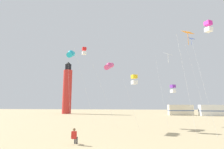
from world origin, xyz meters
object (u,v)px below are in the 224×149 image
object	(u,v)px
kite_diamond_orange	(188,36)
kite_diamond_white	(168,57)
lighthouse_distant	(67,89)
rv_van_white	(213,110)
kite_box_scarlet	(84,51)
kite_box_magenta	(208,27)
kite_box_gold	(134,80)
rv_van_cream	(180,110)
kite_flyer_standing	(74,136)
kite_tube_cyan	(71,54)
kite_tube_rainbow	(109,66)
kite_box_violet	(173,89)
kite_diamond_blue	(192,43)

from	to	relation	value
kite_diamond_orange	kite_diamond_white	world-z (taller)	kite_diamond_white
lighthouse_distant	rv_van_white	distance (m)	42.36
kite_diamond_orange	kite_box_scarlet	xyz separation A→B (m)	(-12.67, 10.25, 2.18)
kite_box_magenta	kite_diamond_orange	bearing A→B (deg)	-139.19
kite_diamond_orange	rv_van_white	distance (m)	37.90
kite_box_gold	rv_van_white	bearing A→B (deg)	55.37
rv_van_cream	kite_diamond_orange	bearing A→B (deg)	-104.41
kite_flyer_standing	kite_tube_cyan	size ratio (longest dim) A/B	0.11
kite_diamond_orange	rv_van_cream	bearing A→B (deg)	78.50
kite_diamond_orange	kite_tube_rainbow	distance (m)	11.87
kite_tube_rainbow	rv_van_cream	xyz separation A→B (m)	(15.70, 27.53, -6.86)
kite_box_gold	kite_box_scarlet	size ratio (longest dim) A/B	0.55
kite_flyer_standing	kite_box_violet	xyz separation A→B (m)	(9.86, 13.60, 4.50)
kite_flyer_standing	lighthouse_distant	world-z (taller)	lighthouse_distant
kite_box_scarlet	rv_van_white	bearing A→B (deg)	40.79
kite_diamond_blue	lighthouse_distant	bearing A→B (deg)	140.95
kite_flyer_standing	rv_van_cream	size ratio (longest dim) A/B	0.18
kite_box_gold	kite_diamond_blue	distance (m)	14.97
kite_box_violet	kite_tube_rainbow	distance (m)	9.76
kite_flyer_standing	kite_diamond_white	distance (m)	15.90
kite_flyer_standing	kite_tube_rainbow	bearing A→B (deg)	-86.27
kite_box_magenta	rv_van_white	bearing A→B (deg)	69.12
kite_diamond_orange	kite_tube_rainbow	size ratio (longest dim) A/B	1.07
kite_flyer_standing	rv_van_cream	world-z (taller)	rv_van_cream
kite_box_violet	kite_diamond_orange	distance (m)	11.23
kite_box_gold	kite_tube_rainbow	world-z (taller)	kite_tube_rainbow
kite_flyer_standing	rv_van_cream	xyz separation A→B (m)	(16.59, 38.95, 0.78)
kite_tube_rainbow	rv_van_white	world-z (taller)	kite_tube_rainbow
kite_box_violet	kite_box_magenta	xyz separation A→B (m)	(2.28, -8.08, 5.73)
kite_diamond_orange	kite_diamond_white	xyz separation A→B (m)	(-0.54, 7.23, 0.02)
kite_diamond_blue	kite_box_magenta	xyz separation A→B (m)	(-1.91, -11.67, -2.30)
kite_box_violet	kite_diamond_blue	bearing A→B (deg)	40.63
kite_tube_rainbow	kite_flyer_standing	bearing A→B (deg)	-94.44
kite_tube_cyan	kite_box_magenta	world-z (taller)	kite_box_magenta
kite_box_violet	kite_box_scarlet	bearing A→B (deg)	-178.77
kite_diamond_white	kite_box_violet	bearing A→B (deg)	71.43
kite_box_magenta	kite_tube_rainbow	bearing A→B (deg)	152.38
kite_flyer_standing	rv_van_white	size ratio (longest dim) A/B	0.18
kite_diamond_white	rv_van_cream	size ratio (longest dim) A/B	1.46
kite_diamond_orange	lighthouse_distant	size ratio (longest dim) A/B	0.57
kite_tube_cyan	kite_diamond_white	distance (m)	12.66
kite_diamond_white	kite_box_magenta	world-z (taller)	kite_box_magenta
kite_box_violet	kite_box_scarlet	distance (m)	14.55
kite_diamond_blue	lighthouse_distant	world-z (taller)	lighthouse_distant
kite_tube_cyan	rv_van_white	bearing A→B (deg)	45.33
lighthouse_distant	rv_van_white	size ratio (longest dim) A/B	2.61
rv_van_cream	kite_diamond_white	bearing A→B (deg)	-108.22
kite_diamond_white	kite_box_scarlet	xyz separation A→B (m)	(-12.12, 3.02, 2.16)
lighthouse_distant	rv_van_cream	distance (m)	34.72
kite_tube_cyan	rv_van_cream	xyz separation A→B (m)	(20.40, 30.17, -8.03)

